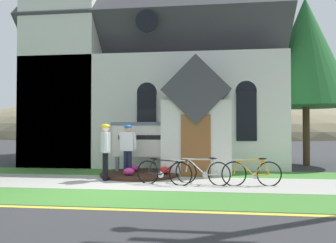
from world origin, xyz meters
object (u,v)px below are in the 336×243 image
(church_sign, at_px, (142,140))
(cyclist_in_white_jersey, at_px, (128,146))
(bicycle_white, at_px, (252,173))
(bicycle_silver, at_px, (164,172))
(bicycle_black, at_px, (202,172))
(roadside_conifer, at_px, (305,52))
(cyclist_in_blue_jersey, at_px, (105,147))

(church_sign, distance_m, cyclist_in_white_jersey, 0.80)
(bicycle_white, bearing_deg, bicycle_silver, -178.23)
(bicycle_black, height_order, roadside_conifer, roadside_conifer)
(bicycle_white, height_order, bicycle_silver, bicycle_white)
(cyclist_in_white_jersey, xyz_separation_m, roadside_conifer, (7.03, 4.25, 3.98))
(bicycle_silver, relative_size, cyclist_in_blue_jersey, 0.95)
(bicycle_black, distance_m, bicycle_silver, 1.13)
(bicycle_silver, bearing_deg, bicycle_black, 9.92)
(cyclist_in_blue_jersey, bearing_deg, bicycle_black, -5.63)
(cyclist_in_blue_jersey, xyz_separation_m, roadside_conifer, (7.51, 5.15, 3.97))
(roadside_conifer, bearing_deg, church_sign, -151.96)
(bicycle_white, distance_m, bicycle_silver, 2.50)
(church_sign, xyz_separation_m, cyclist_in_blue_jersey, (-0.84, -1.60, -0.14))
(church_sign, xyz_separation_m, bicycle_black, (2.16, -1.90, -0.83))
(bicycle_silver, bearing_deg, bicycle_white, 1.77)
(cyclist_in_blue_jersey, height_order, roadside_conifer, roadside_conifer)
(bicycle_silver, xyz_separation_m, cyclist_in_blue_jersey, (-1.89, 0.49, 0.69))
(church_sign, bearing_deg, bicycle_black, -41.31)
(bicycle_silver, xyz_separation_m, cyclist_in_white_jersey, (-1.41, 1.39, 0.68))
(bicycle_black, bearing_deg, cyclist_in_blue_jersey, 174.37)
(bicycle_white, xyz_separation_m, bicycle_black, (-1.39, 0.12, -0.01))
(cyclist_in_blue_jersey, bearing_deg, roadside_conifer, 34.45)
(cyclist_in_white_jersey, bearing_deg, church_sign, 62.98)
(bicycle_silver, bearing_deg, roadside_conifer, 45.13)
(bicycle_black, relative_size, cyclist_in_blue_jersey, 0.92)
(bicycle_black, bearing_deg, roadside_conifer, 50.40)
(roadside_conifer, bearing_deg, cyclist_in_white_jersey, -148.82)
(church_sign, relative_size, roadside_conifer, 0.31)
(bicycle_silver, bearing_deg, cyclist_in_blue_jersey, 165.47)
(bicycle_white, distance_m, roadside_conifer, 7.90)
(church_sign, xyz_separation_m, roadside_conifer, (6.67, 3.55, 3.83))
(roadside_conifer, bearing_deg, bicycle_silver, -134.87)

